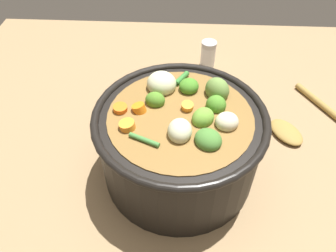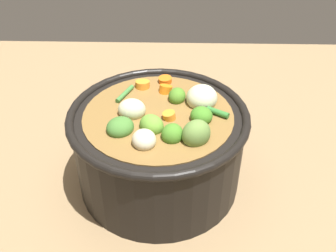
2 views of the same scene
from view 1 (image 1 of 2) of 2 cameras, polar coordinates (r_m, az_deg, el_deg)
name	(u,v)px [view 1 (image 1 of 2)]	position (r m, az deg, el deg)	size (l,w,h in m)	color
ground_plane	(178,169)	(0.61, 1.82, -7.58)	(1.10, 1.10, 0.00)	#8C704C
cooking_pot	(180,142)	(0.55, 2.03, -2.82)	(0.28, 0.28, 0.17)	black
wooden_spoon	(306,124)	(0.74, 22.87, 0.33)	(0.21, 0.21, 0.02)	olive
salt_shaker	(208,54)	(0.84, 7.02, 12.36)	(0.04, 0.04, 0.07)	silver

